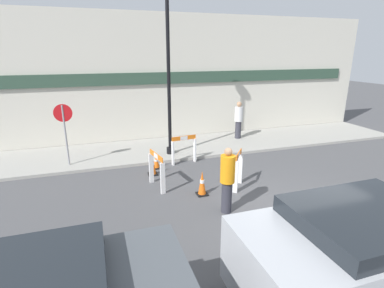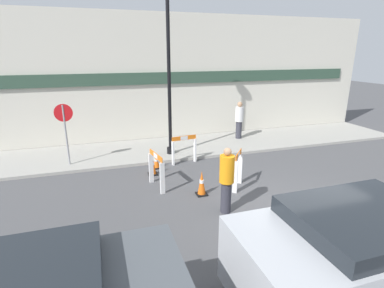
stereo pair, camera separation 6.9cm
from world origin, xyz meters
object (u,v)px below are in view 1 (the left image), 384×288
at_px(streetlamp_post, 168,46).
at_px(person_pedestrian, 239,119).
at_px(person_worker, 227,179).
at_px(parked_car_1, 361,252).
at_px(stop_sign, 64,125).

distance_m(streetlamp_post, person_pedestrian, 4.79).
xyz_separation_m(streetlamp_post, person_pedestrian, (3.47, 1.14, -3.10)).
xyz_separation_m(streetlamp_post, person_worker, (0.30, -4.59, -3.18)).
xyz_separation_m(person_pedestrian, parked_car_1, (-2.41, -9.01, -0.04)).
bearing_deg(streetlamp_post, person_worker, -86.21).
bearing_deg(stop_sign, streetlamp_post, -176.35).
height_order(stop_sign, person_pedestrian, stop_sign).
xyz_separation_m(streetlamp_post, parked_car_1, (1.06, -7.87, -3.14)).
relative_size(person_worker, person_pedestrian, 1.02).
distance_m(person_pedestrian, parked_car_1, 9.32).
relative_size(streetlamp_post, parked_car_1, 1.62).
xyz_separation_m(person_worker, person_pedestrian, (3.16, 5.73, 0.08)).
height_order(streetlamp_post, parked_car_1, streetlamp_post).
relative_size(streetlamp_post, person_worker, 3.69).
height_order(streetlamp_post, stop_sign, streetlamp_post).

